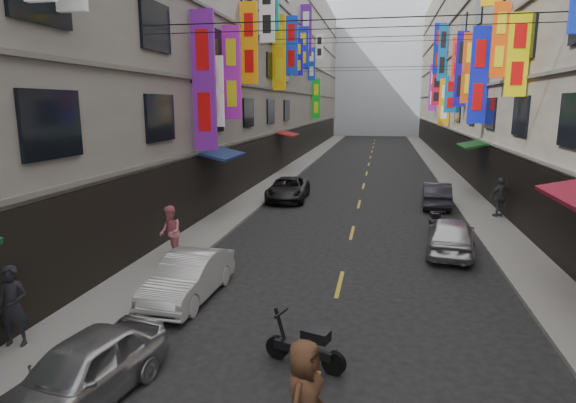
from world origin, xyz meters
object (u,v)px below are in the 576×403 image
at_px(car_left_mid, 189,277).
at_px(car_right_mid, 451,235).
at_px(car_right_far, 437,195).
at_px(pedestrian_lnear, 13,306).
at_px(scooter_crossing, 306,347).
at_px(pedestrian_crossing, 304,398).
at_px(car_left_near, 81,372).
at_px(car_left_far, 288,189).
at_px(pedestrian_lfar, 170,232).
at_px(pedestrian_rfar, 500,197).
at_px(scooter_far_right, 436,224).

relative_size(car_left_mid, car_right_mid, 0.96).
distance_m(car_right_far, pedestrian_lnear, 20.35).
distance_m(scooter_crossing, pedestrian_lnear, 6.37).
relative_size(car_right_mid, car_right_far, 1.01).
bearing_deg(pedestrian_lnear, pedestrian_crossing, -26.49).
relative_size(car_left_near, car_left_mid, 0.96).
distance_m(car_left_mid, pedestrian_lnear, 4.29).
height_order(car_left_far, pedestrian_crossing, pedestrian_crossing).
relative_size(car_left_far, pedestrian_crossing, 2.45).
xyz_separation_m(car_left_far, pedestrian_lfar, (-1.88, -11.32, 0.40)).
height_order(car_left_near, pedestrian_rfar, pedestrian_rfar).
bearing_deg(car_left_near, scooter_crossing, 38.28).
bearing_deg(car_right_mid, pedestrian_lnear, 48.89).
bearing_deg(car_left_mid, pedestrian_lfar, 124.76).
height_order(car_left_near, pedestrian_lfar, pedestrian_lfar).
distance_m(scooter_far_right, car_left_far, 9.45).
height_order(car_left_mid, car_right_mid, car_right_mid).
xyz_separation_m(car_left_mid, pedestrian_crossing, (4.07, -5.33, 0.30)).
height_order(car_left_mid, pedestrian_crossing, pedestrian_crossing).
bearing_deg(car_right_far, car_left_near, 70.81).
bearing_deg(scooter_crossing, pedestrian_crossing, -153.82).
distance_m(scooter_crossing, car_right_far, 17.38).
height_order(car_left_far, car_right_far, car_right_far).
xyz_separation_m(scooter_crossing, scooter_far_right, (3.67, 11.24, 0.00)).
bearing_deg(car_left_far, car_left_mid, -92.81).
bearing_deg(pedestrian_rfar, car_left_mid, 22.24).
bearing_deg(scooter_far_right, scooter_crossing, 65.17).
distance_m(car_right_far, pedestrian_lfar, 14.80).
relative_size(car_left_near, car_right_mid, 0.92).
height_order(car_right_mid, pedestrian_crossing, pedestrian_crossing).
bearing_deg(scooter_far_right, car_right_far, -102.84).
bearing_deg(pedestrian_rfar, car_right_mid, 38.22).
xyz_separation_m(car_left_far, pedestrian_lnear, (-2.61, -17.65, 0.39)).
bearing_deg(car_right_mid, car_left_mid, 43.97).
relative_size(scooter_crossing, car_left_near, 0.48).
bearing_deg(pedestrian_lnear, car_left_mid, 42.23).
distance_m(car_left_near, pedestrian_lnear, 3.02).
height_order(car_left_near, car_right_far, car_right_far).
bearing_deg(scooter_far_right, pedestrian_lfar, 23.61).
relative_size(pedestrian_lfar, pedestrian_rfar, 0.98).
distance_m(car_left_near, pedestrian_rfar, 19.67).
bearing_deg(pedestrian_rfar, scooter_far_right, 20.52).
height_order(car_left_near, pedestrian_crossing, pedestrian_crossing).
bearing_deg(scooter_far_right, pedestrian_crossing, 69.61).
bearing_deg(car_left_mid, car_left_near, -87.64).
xyz_separation_m(pedestrian_lnear, pedestrian_crossing, (6.67, -1.93, -0.09)).
bearing_deg(pedestrian_rfar, car_left_near, 31.85).
xyz_separation_m(car_left_near, car_right_mid, (7.64, 10.56, 0.05)).
bearing_deg(car_left_far, car_left_near, -92.80).
relative_size(scooter_crossing, car_left_mid, 0.46).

